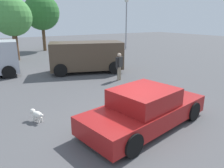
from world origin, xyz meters
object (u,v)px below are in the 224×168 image
Objects in this scene: sedan_foreground at (145,109)px; pedestrian at (119,64)px; dog at (36,114)px; light_post_mid at (126,15)px; suv_dark at (87,56)px.

pedestrian is (2.40, 4.99, 0.32)m from sedan_foreground.
dog is 0.38× the size of pedestrian.
sedan_foreground is at bearing -124.04° from light_post_mid.
sedan_foreground is 7.98× the size of dog.
sedan_foreground is 18.97m from light_post_mid.
pedestrian is (5.26, 2.79, 0.65)m from dog.
dog is 7.24m from suv_dark.
sedan_foreground is at bearing -151.92° from dog.
suv_dark is (1.72, 7.75, 0.48)m from sedan_foreground.
suv_dark is (4.58, 5.54, 0.81)m from dog.
suv_dark reaches higher than pedestrian.
sedan_foreground is 5.55m from pedestrian.
dog is 5.98m from pedestrian.
light_post_mid reaches higher than dog.
dog is at bearing 132.42° from sedan_foreground.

